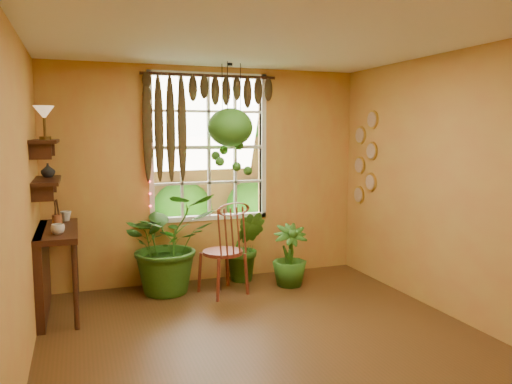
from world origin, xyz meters
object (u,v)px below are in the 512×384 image
(windsor_chair, at_px, (225,264))
(hanging_basket, at_px, (230,132))
(counter_ledge, at_px, (47,262))
(potted_plant_mid, at_px, (245,246))
(potted_plant_left, at_px, (168,242))

(windsor_chair, xyz_separation_m, hanging_basket, (0.16, 0.26, 1.53))
(counter_ledge, bearing_deg, potted_plant_mid, 10.05)
(potted_plant_left, xyz_separation_m, hanging_basket, (0.76, -0.03, 1.30))
(potted_plant_left, height_order, hanging_basket, hanging_basket)
(potted_plant_left, bearing_deg, counter_ledge, -167.86)
(counter_ledge, height_order, windsor_chair, windsor_chair)
(windsor_chair, height_order, potted_plant_left, windsor_chair)
(hanging_basket, bearing_deg, potted_plant_mid, 33.57)
(counter_ledge, distance_m, potted_plant_left, 1.34)
(potted_plant_mid, bearing_deg, counter_ledge, -169.95)
(hanging_basket, bearing_deg, windsor_chair, -121.49)
(windsor_chair, distance_m, hanging_basket, 1.56)
(potted_plant_left, relative_size, potted_plant_mid, 1.34)
(windsor_chair, bearing_deg, potted_plant_left, 136.06)
(windsor_chair, xyz_separation_m, potted_plant_mid, (0.40, 0.42, 0.09))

